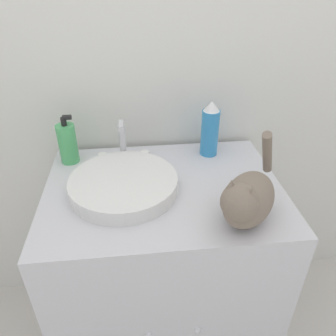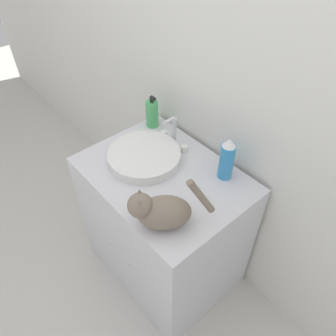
# 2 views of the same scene
# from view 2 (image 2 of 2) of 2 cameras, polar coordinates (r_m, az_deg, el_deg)

# --- Properties ---
(ground_plane) EXTENTS (8.00, 8.00, 0.00)m
(ground_plane) POSITION_cam_2_polar(r_m,az_deg,el_deg) (2.09, -7.11, -20.82)
(ground_plane) COLOR beige
(wall_back) EXTENTS (6.00, 0.05, 2.50)m
(wall_back) POSITION_cam_2_polar(r_m,az_deg,el_deg) (1.47, 9.49, 17.75)
(wall_back) COLOR silver
(wall_back) RESTS_ON ground_plane
(vanity_cabinet) EXTENTS (0.79, 0.60, 0.81)m
(vanity_cabinet) POSITION_cam_2_polar(r_m,az_deg,el_deg) (1.83, -0.72, -10.04)
(vanity_cabinet) COLOR silver
(vanity_cabinet) RESTS_ON ground_plane
(sink_basin) EXTENTS (0.35, 0.35, 0.05)m
(sink_basin) POSITION_cam_2_polar(r_m,az_deg,el_deg) (1.58, -4.15, 2.05)
(sink_basin) COLOR white
(sink_basin) RESTS_ON vanity_cabinet
(faucet) EXTENTS (0.19, 0.08, 0.17)m
(faucet) POSITION_cam_2_polar(r_m,az_deg,el_deg) (1.65, 0.93, 5.99)
(faucet) COLOR silver
(faucet) RESTS_ON vanity_cabinet
(cat) EXTENTS (0.25, 0.31, 0.24)m
(cat) POSITION_cam_2_polar(r_m,az_deg,el_deg) (1.27, -1.32, -7.43)
(cat) COLOR #7A6B5B
(cat) RESTS_ON vanity_cabinet
(soap_bottle) EXTENTS (0.07, 0.07, 0.19)m
(soap_bottle) POSITION_cam_2_polar(r_m,az_deg,el_deg) (1.78, -2.79, 9.48)
(soap_bottle) COLOR #4CB266
(soap_bottle) RESTS_ON vanity_cabinet
(spray_bottle) EXTENTS (0.07, 0.07, 0.21)m
(spray_bottle) POSITION_cam_2_polar(r_m,az_deg,el_deg) (1.47, 10.21, 1.55)
(spray_bottle) COLOR #338CCC
(spray_bottle) RESTS_ON vanity_cabinet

